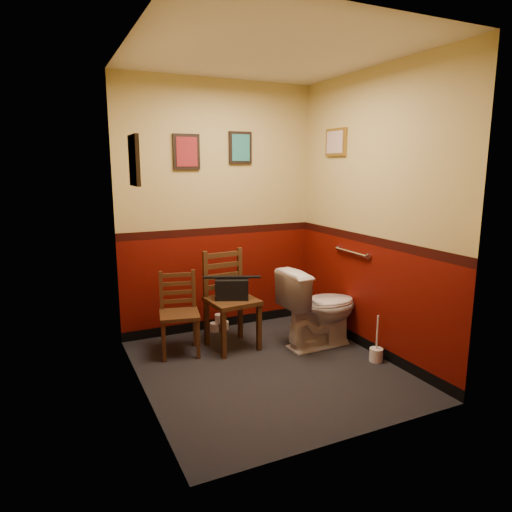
% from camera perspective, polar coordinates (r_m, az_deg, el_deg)
% --- Properties ---
extents(floor, '(2.20, 2.40, 0.00)m').
position_cam_1_polar(floor, '(4.27, 1.47, -13.90)').
color(floor, black).
rests_on(floor, ground).
extents(ceiling, '(2.20, 2.40, 0.00)m').
position_cam_1_polar(ceiling, '(3.96, 1.68, 24.18)').
color(ceiling, silver).
rests_on(ceiling, ground).
extents(wall_back, '(2.20, 0.00, 2.70)m').
position_cam_1_polar(wall_back, '(4.98, -4.67, 5.89)').
color(wall_back, '#530B04').
rests_on(wall_back, ground).
extents(wall_front, '(2.20, 0.00, 2.70)m').
position_cam_1_polar(wall_front, '(2.88, 12.36, 1.73)').
color(wall_front, '#530B04').
rests_on(wall_front, ground).
extents(wall_left, '(0.00, 2.40, 2.70)m').
position_cam_1_polar(wall_left, '(3.54, -14.59, 3.37)').
color(wall_left, '#530B04').
rests_on(wall_left, ground).
extents(wall_right, '(0.00, 2.40, 2.70)m').
position_cam_1_polar(wall_right, '(4.49, 14.26, 4.99)').
color(wall_right, '#530B04').
rests_on(wall_right, ground).
extents(grab_bar, '(0.05, 0.56, 0.06)m').
position_cam_1_polar(grab_bar, '(4.72, 11.83, 0.48)').
color(grab_bar, silver).
rests_on(grab_bar, wall_right).
extents(framed_print_back_a, '(0.28, 0.04, 0.36)m').
position_cam_1_polar(framed_print_back_a, '(4.83, -8.68, 12.75)').
color(framed_print_back_a, black).
rests_on(framed_print_back_a, wall_back).
extents(framed_print_back_b, '(0.26, 0.04, 0.34)m').
position_cam_1_polar(framed_print_back_b, '(5.04, -1.97, 13.37)').
color(framed_print_back_b, black).
rests_on(framed_print_back_b, wall_back).
extents(framed_print_left, '(0.04, 0.30, 0.38)m').
position_cam_1_polar(framed_print_left, '(3.61, -14.96, 11.46)').
color(framed_print_left, black).
rests_on(framed_print_left, wall_left).
extents(framed_print_right, '(0.04, 0.34, 0.28)m').
position_cam_1_polar(framed_print_right, '(4.94, 9.95, 13.84)').
color(framed_print_right, olive).
rests_on(framed_print_right, wall_right).
extents(toilet, '(0.83, 0.49, 0.80)m').
position_cam_1_polar(toilet, '(4.68, 7.91, -6.43)').
color(toilet, white).
rests_on(toilet, floor).
extents(toilet_brush, '(0.13, 0.13, 0.45)m').
position_cam_1_polar(toilet_brush, '(4.53, 14.78, -11.74)').
color(toilet_brush, silver).
rests_on(toilet_brush, floor).
extents(chair_left, '(0.44, 0.44, 0.80)m').
position_cam_1_polar(chair_left, '(4.53, -9.59, -7.07)').
color(chair_left, '#523218').
rests_on(chair_left, floor).
extents(chair_right, '(0.50, 0.50, 0.98)m').
position_cam_1_polar(chair_right, '(4.60, -3.26, -5.48)').
color(chair_right, '#523218').
rests_on(chair_right, floor).
extents(handbag, '(0.36, 0.28, 0.24)m').
position_cam_1_polar(handbag, '(4.53, -3.02, -4.12)').
color(handbag, black).
rests_on(handbag, chair_right).
extents(tp_stack, '(0.22, 0.11, 0.19)m').
position_cam_1_polar(tp_stack, '(5.16, -4.60, -8.43)').
color(tp_stack, silver).
rests_on(tp_stack, floor).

